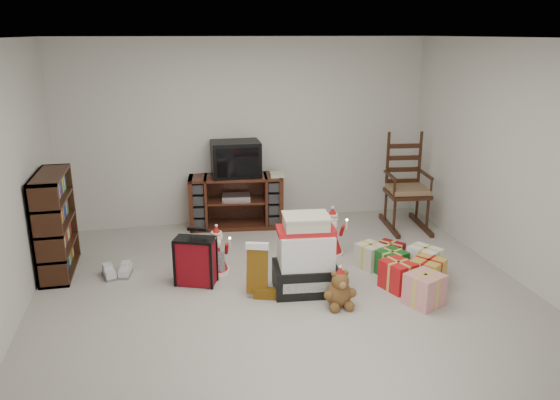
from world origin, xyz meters
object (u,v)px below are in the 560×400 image
at_px(bookshelf, 55,225).
at_px(sneaker_pair, 117,272).
at_px(teddy_bear, 339,291).
at_px(mrs_claus_figurine, 217,254).
at_px(gift_pile, 305,259).
at_px(gift_cluster, 405,266).
at_px(red_suitcase, 196,261).
at_px(santa_figurine, 332,237).
at_px(tv_stand, 236,201).
at_px(rocking_chair, 405,194).
at_px(crt_television, 236,159).

bearing_deg(bookshelf, sneaker_pair, -23.68).
xyz_separation_m(teddy_bear, mrs_claus_figurine, (-1.06, 1.04, 0.05)).
distance_m(gift_pile, mrs_claus_figurine, 1.06).
height_order(bookshelf, gift_cluster, bookshelf).
relative_size(red_suitcase, santa_figurine, 1.02).
distance_m(tv_stand, bookshelf, 2.37).
xyz_separation_m(bookshelf, gift_cluster, (3.66, -1.00, -0.40)).
bearing_deg(gift_cluster, sneaker_pair, 166.54).
xyz_separation_m(gift_pile, teddy_bear, (0.23, -0.39, -0.19)).
bearing_deg(santa_figurine, rocking_chair, 31.03).
xyz_separation_m(rocking_chair, sneaker_pair, (-3.73, -0.85, -0.41)).
height_order(gift_pile, crt_television, crt_television).
distance_m(santa_figurine, crt_television, 1.73).
height_order(rocking_chair, mrs_claus_figurine, rocking_chair).
height_order(bookshelf, gift_pile, bookshelf).
distance_m(rocking_chair, santa_figurine, 1.50).
xyz_separation_m(bookshelf, crt_television, (2.13, 1.06, 0.40)).
xyz_separation_m(gift_pile, red_suitcase, (-1.08, 0.39, -0.09)).
distance_m(teddy_bear, crt_television, 2.69).
bearing_deg(tv_stand, red_suitcase, -104.69).
height_order(rocking_chair, teddy_bear, rocking_chair).
distance_m(teddy_bear, sneaker_pair, 2.44).
distance_m(red_suitcase, crt_television, 1.96).
height_order(rocking_chair, sneaker_pair, rocking_chair).
distance_m(bookshelf, mrs_claus_figurine, 1.78).
bearing_deg(sneaker_pair, santa_figurine, -3.91).
bearing_deg(crt_television, rocking_chair, -11.13).
xyz_separation_m(teddy_bear, gift_cluster, (0.89, 0.44, -0.02)).
relative_size(red_suitcase, crt_television, 0.94).
bearing_deg(gift_pile, red_suitcase, 165.50).
bearing_deg(santa_figurine, bookshelf, 176.61).
relative_size(bookshelf, teddy_bear, 3.01).
relative_size(tv_stand, teddy_bear, 3.46).
xyz_separation_m(tv_stand, gift_cluster, (1.54, -2.05, -0.21)).
xyz_separation_m(gift_pile, gift_cluster, (1.12, 0.05, -0.21)).
bearing_deg(crt_television, teddy_bear, -74.63).
bearing_deg(bookshelf, teddy_bear, -27.47).
xyz_separation_m(mrs_claus_figurine, crt_television, (0.42, 1.46, 0.73)).
distance_m(red_suitcase, gift_cluster, 2.23).
bearing_deg(teddy_bear, rocking_chair, 51.83).
bearing_deg(red_suitcase, crt_television, 89.67).
distance_m(gift_pile, crt_television, 2.22).
bearing_deg(gift_pile, santa_figurine, 62.81).
distance_m(gift_pile, sneaker_pair, 2.08).
bearing_deg(bookshelf, mrs_claus_figurine, -13.22).
bearing_deg(gift_pile, teddy_bear, -53.73).
distance_m(teddy_bear, mrs_claus_figurine, 1.49).
bearing_deg(red_suitcase, gift_cluster, 12.19).
bearing_deg(gift_cluster, rocking_chair, 66.07).
bearing_deg(sneaker_pair, gift_pile, -28.02).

